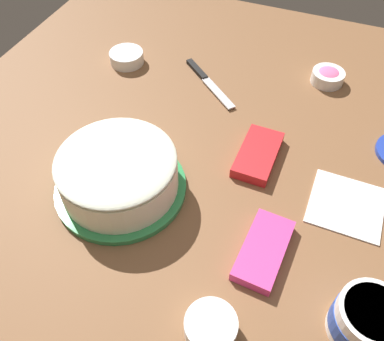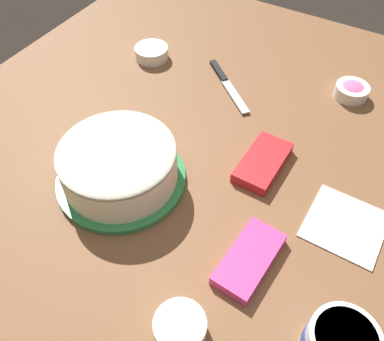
% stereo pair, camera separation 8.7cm
% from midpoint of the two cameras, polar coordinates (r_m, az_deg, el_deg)
% --- Properties ---
extents(ground_plane, '(1.54, 1.54, 0.00)m').
position_cam_midpoint_polar(ground_plane, '(0.91, 2.46, -0.98)').
color(ground_plane, brown).
extents(frosted_cake, '(0.28, 0.28, 0.11)m').
position_cam_midpoint_polar(frosted_cake, '(0.87, -13.11, -0.62)').
color(frosted_cake, '#339351').
rests_on(frosted_cake, ground_plane).
extents(frosting_tub, '(0.11, 0.11, 0.09)m').
position_cam_midpoint_polar(frosting_tub, '(0.74, 19.98, -19.36)').
color(frosting_tub, white).
rests_on(frosting_tub, ground_plane).
extents(spreading_knife, '(0.17, 0.19, 0.01)m').
position_cam_midpoint_polar(spreading_knife, '(1.15, -0.35, 12.58)').
color(spreading_knife, silver).
rests_on(spreading_knife, ground_plane).
extents(sprinkle_bowl_orange, '(0.09, 0.09, 0.04)m').
position_cam_midpoint_polar(sprinkle_bowl_orange, '(0.72, -1.07, -21.24)').
color(sprinkle_bowl_orange, white).
rests_on(sprinkle_bowl_orange, ground_plane).
extents(sprinkle_bowl_pink, '(0.09, 0.09, 0.04)m').
position_cam_midpoint_polar(sprinkle_bowl_pink, '(1.19, 16.43, 12.44)').
color(sprinkle_bowl_pink, white).
rests_on(sprinkle_bowl_pink, ground_plane).
extents(sprinkle_bowl_green, '(0.10, 0.10, 0.03)m').
position_cam_midpoint_polar(sprinkle_bowl_green, '(1.24, -11.20, 15.20)').
color(sprinkle_bowl_green, white).
rests_on(sprinkle_bowl_green, ground_plane).
extents(candy_box_lower, '(0.16, 0.09, 0.02)m').
position_cam_midpoint_polar(candy_box_lower, '(0.80, 6.84, -11.18)').
color(candy_box_lower, '#E53D8E').
rests_on(candy_box_lower, ground_plane).
extents(candy_box_upper, '(0.16, 0.09, 0.03)m').
position_cam_midpoint_polar(candy_box_upper, '(0.94, 6.59, 2.09)').
color(candy_box_upper, red).
rests_on(candy_box_upper, ground_plane).
extents(paper_napkin, '(0.15, 0.15, 0.01)m').
position_cam_midpoint_polar(paper_napkin, '(0.90, 18.22, -4.71)').
color(paper_napkin, white).
rests_on(paper_napkin, ground_plane).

